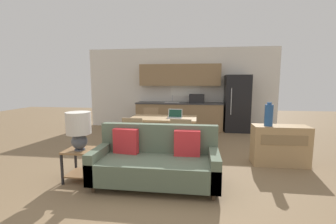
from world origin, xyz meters
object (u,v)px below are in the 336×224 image
(couch, at_px, (156,162))
(vase, at_px, (269,115))
(laptop, at_px, (175,116))
(dining_chair_far_left, at_px, (150,123))
(refrigerator, at_px, (237,103))
(table_lamp, at_px, (79,127))
(dining_chair_near_left, at_px, (134,136))
(side_table, at_px, (80,160))
(dining_chair_near_right, at_px, (182,137))
(credenza, at_px, (280,145))
(dining_table, at_px, (163,120))

(couch, xyz_separation_m, vase, (1.93, 1.05, 0.61))
(laptop, bearing_deg, dining_chair_far_left, 136.17)
(refrigerator, height_order, table_lamp, refrigerator)
(vase, relative_size, dining_chair_near_left, 0.50)
(side_table, height_order, dining_chair_near_right, dining_chair_near_right)
(side_table, relative_size, laptop, 1.53)
(table_lamp, relative_size, vase, 1.36)
(credenza, bearing_deg, couch, -153.45)
(vase, bearing_deg, table_lamp, -160.18)
(side_table, distance_m, credenza, 3.58)
(dining_table, xyz_separation_m, laptop, (0.27, -0.05, 0.12))
(refrigerator, relative_size, vase, 4.06)
(table_lamp, distance_m, laptop, 2.22)
(couch, height_order, dining_chair_near_right, couch)
(side_table, bearing_deg, laptop, 52.50)
(vase, xyz_separation_m, laptop, (-1.82, 0.66, -0.15))
(side_table, height_order, laptop, laptop)
(refrigerator, relative_size, side_table, 3.53)
(vase, bearing_deg, dining_table, 161.36)
(credenza, bearing_deg, side_table, -161.62)
(vase, bearing_deg, couch, -151.56)
(couch, relative_size, vase, 4.27)
(refrigerator, bearing_deg, dining_chair_near_right, -116.70)
(credenza, distance_m, dining_chair_far_left, 3.14)
(couch, distance_m, dining_chair_far_left, 2.58)
(vase, height_order, dining_chair_near_left, vase)
(refrigerator, bearing_deg, dining_chair_near_left, -129.24)
(dining_table, height_order, dining_chair_near_right, dining_chair_near_right)
(credenza, bearing_deg, laptop, 163.34)
(dining_table, bearing_deg, side_table, -120.88)
(vase, xyz_separation_m, dining_chair_near_right, (-1.61, -0.06, -0.46))
(side_table, bearing_deg, table_lamp, -57.77)
(dining_chair_near_right, relative_size, dining_chair_near_left, 1.00)
(refrigerator, height_order, laptop, refrigerator)
(dining_table, distance_m, laptop, 0.30)
(table_lamp, height_order, laptop, table_lamp)
(refrigerator, distance_m, table_lamp, 5.13)
(side_table, height_order, dining_chair_near_left, dining_chair_near_left)
(credenza, distance_m, dining_chair_near_left, 2.81)
(refrigerator, relative_size, dining_chair_near_left, 2.04)
(refrigerator, bearing_deg, table_lamp, -126.56)
(table_lamp, relative_size, dining_chair_far_left, 0.69)
(dining_chair_far_left, relative_size, dining_chair_near_right, 1.00)
(refrigerator, xyz_separation_m, dining_chair_near_left, (-2.49, -3.05, -0.40))
(couch, xyz_separation_m, dining_chair_near_left, (-0.63, 0.99, 0.15))
(dining_chair_near_right, height_order, dining_chair_near_left, same)
(side_table, height_order, vase, vase)
(couch, distance_m, laptop, 1.77)
(refrigerator, distance_m, dining_table, 3.05)
(table_lamp, bearing_deg, laptop, 53.64)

